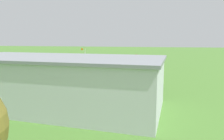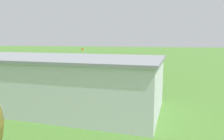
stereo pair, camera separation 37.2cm
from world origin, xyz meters
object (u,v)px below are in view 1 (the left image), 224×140
Objects in this scene: windsock at (83,51)px; car_silver at (7,80)px; biplane at (127,64)px; person_near_hangar_door at (114,79)px; hangar at (55,81)px; person_watching_takeoff at (74,78)px; car_grey at (153,85)px.

car_silver is at bearing 58.08° from windsock.
biplane is at bearing -147.93° from car_silver.
person_near_hangar_door is (1.62, 7.83, -2.36)m from biplane.
person_near_hangar_door is at bearing -103.87° from hangar.
windsock is at bearing -80.41° from person_watching_takeoff.
car_silver is at bearing 23.96° from person_watching_takeoff.
person_near_hangar_door is 1.10× the size of person_watching_takeoff.
biplane is at bearing -101.68° from person_near_hangar_door.
hangar is at bearing 76.79° from biplane.
biplane is 5.22× the size of person_watching_takeoff.
car_silver is 2.88× the size of person_watching_takeoff.
car_grey is (-6.91, 12.35, -2.40)m from biplane.
biplane is at bearing -60.77° from car_grey.
hangar reaches higher than car_grey.
hangar is at bearing 102.55° from windsock.
person_watching_takeoff is (8.80, 0.96, -0.09)m from person_near_hangar_door.
hangar is 6.73× the size of car_silver.
hangar reaches higher than windsock.
windsock is (19.25, -14.91, 5.28)m from car_grey.
car_grey is 0.62× the size of windsock.
biplane is (-6.04, -25.72, -0.28)m from hangar.
hangar is 26.42m from biplane.
biplane reaches higher than car_silver.
car_silver is 0.64× the size of windsock.
biplane is at bearing -139.83° from person_watching_takeoff.
car_silver is 2.61× the size of person_near_hangar_door.
biplane is 1.17× the size of windsock.
person_watching_takeoff reaches higher than car_grey.
windsock is (1.92, -11.35, 5.32)m from person_watching_takeoff.
biplane reaches higher than person_near_hangar_door.
person_near_hangar_door is at bearing -27.94° from car_grey.
biplane is 8.34m from person_near_hangar_door.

